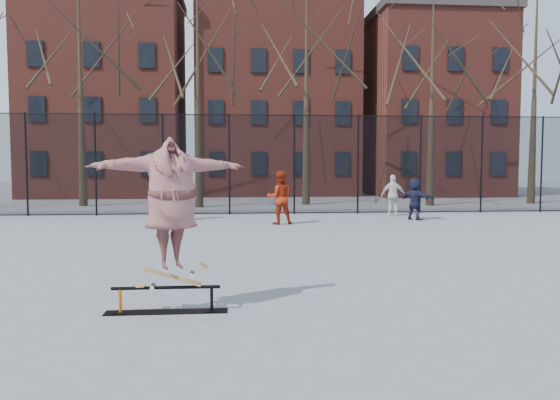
{
  "coord_description": "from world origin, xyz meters",
  "views": [
    {
      "loc": [
        -1.23,
        -8.8,
        2.1
      ],
      "look_at": [
        -0.35,
        1.5,
        1.38
      ],
      "focal_mm": 35.0,
      "sensor_mm": 36.0,
      "label": 1
    }
  ],
  "objects": [
    {
      "name": "ground",
      "position": [
        0.0,
        0.0,
        0.0
      ],
      "size": [
        100.0,
        100.0,
        0.0
      ],
      "primitive_type": "plane",
      "color": "slate"
    },
    {
      "name": "skate_rail",
      "position": [
        -2.18,
        -1.21,
        0.15
      ],
      "size": [
        1.7,
        0.26,
        0.37
      ],
      "color": "black",
      "rests_on": "ground"
    },
    {
      "name": "skateboard",
      "position": [
        -2.09,
        -1.21,
        0.43
      ],
      "size": [
        0.88,
        0.21,
        0.1
      ],
      "primitive_type": null,
      "color": "#A17740",
      "rests_on": "skate_rail"
    },
    {
      "name": "skater",
      "position": [
        -2.09,
        -1.21,
        1.39
      ],
      "size": [
        2.3,
        1.42,
        1.82
      ],
      "primitive_type": "imported",
      "rotation": [
        0.0,
        0.0,
        0.39
      ],
      "color": "#683B94",
      "rests_on": "skateboard"
    },
    {
      "name": "bystander_grey",
      "position": [
        -3.1,
        11.09,
        0.81
      ],
      "size": [
        0.83,
        0.58,
        1.62
      ],
      "primitive_type": "imported",
      "rotation": [
        0.0,
        0.0,
        3.23
      ],
      "color": "slate",
      "rests_on": "ground"
    },
    {
      "name": "bystander_black",
      "position": [
        -3.15,
        10.96,
        0.95
      ],
      "size": [
        0.81,
        0.68,
        1.9
      ],
      "primitive_type": "imported",
      "rotation": [
        0.0,
        0.0,
        3.52
      ],
      "color": "black",
      "rests_on": "ground"
    },
    {
      "name": "bystander_red",
      "position": [
        0.31,
        9.46,
        0.9
      ],
      "size": [
        0.94,
        0.76,
        1.8
      ],
      "primitive_type": "imported",
      "rotation": [
        0.0,
        0.0,
        3.24
      ],
      "color": "#A1260E",
      "rests_on": "ground"
    },
    {
      "name": "bystander_white",
      "position": [
        4.98,
        12.0,
        0.8
      ],
      "size": [
        0.97,
        0.47,
        1.6
      ],
      "primitive_type": "imported",
      "rotation": [
        0.0,
        0.0,
        3.06
      ],
      "color": "silver",
      "rests_on": "ground"
    },
    {
      "name": "bystander_navy",
      "position": [
        5.32,
        10.43,
        0.76
      ],
      "size": [
        1.23,
        1.39,
        1.53
      ],
      "primitive_type": "imported",
      "rotation": [
        0.0,
        0.0,
        2.23
      ],
      "color": "#1C1E38",
      "rests_on": "ground"
    },
    {
      "name": "fence",
      "position": [
        -0.01,
        13.0,
        2.05
      ],
      "size": [
        34.03,
        0.07,
        4.0
      ],
      "color": "black",
      "rests_on": "ground"
    },
    {
      "name": "tree_row",
      "position": [
        -0.25,
        17.15,
        7.36
      ],
      "size": [
        33.66,
        7.46,
        10.67
      ],
      "color": "black",
      "rests_on": "ground"
    },
    {
      "name": "rowhouses",
      "position": [
        0.72,
        26.0,
        6.06
      ],
      "size": [
        29.0,
        7.0,
        13.0
      ],
      "color": "maroon",
      "rests_on": "ground"
    }
  ]
}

